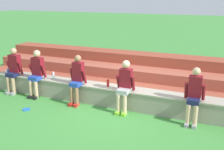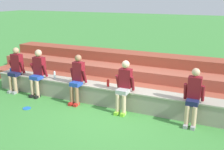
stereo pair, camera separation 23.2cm
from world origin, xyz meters
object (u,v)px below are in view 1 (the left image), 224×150
object	(u,v)px
person_right_of_center	(125,85)
plastic_cup_right_end	(8,71)
person_left_of_center	(36,72)
water_bottle_center_gap	(108,83)
person_center	(77,78)
water_bottle_near_left	(53,76)
plastic_cup_middle	(73,79)
frisbee	(26,109)
person_far_left	(14,69)
person_far_right	(194,95)

from	to	relation	value
person_right_of_center	plastic_cup_right_end	distance (m)	4.33
person_left_of_center	water_bottle_center_gap	distance (m)	2.34
person_center	water_bottle_near_left	xyz separation A→B (m)	(-0.96, 0.21, -0.09)
plastic_cup_middle	water_bottle_near_left	bearing A→B (deg)	-170.98
plastic_cup_right_end	frisbee	world-z (taller)	plastic_cup_right_end
person_far_left	person_right_of_center	world-z (taller)	person_far_left
person_center	water_bottle_center_gap	distance (m)	0.91
person_far_left	water_bottle_near_left	distance (m)	1.42
person_left_of_center	person_far_right	size ratio (longest dim) A/B	1.03
person_left_of_center	person_right_of_center	distance (m)	2.93
frisbee	person_far_right	bearing A→B (deg)	12.42
person_left_of_center	water_bottle_near_left	xyz separation A→B (m)	(0.50, 0.17, -0.12)
person_left_of_center	person_right_of_center	world-z (taller)	person_left_of_center
person_left_of_center	water_bottle_near_left	distance (m)	0.54
person_far_left	frisbee	bearing A→B (deg)	-38.75
person_far_right	plastic_cup_middle	xyz separation A→B (m)	(-3.59, 0.34, -0.13)
person_far_left	person_left_of_center	world-z (taller)	person_left_of_center
plastic_cup_middle	person_left_of_center	bearing A→B (deg)	-166.52
plastic_cup_middle	person_far_left	bearing A→B (deg)	-172.33
person_far_left	frisbee	size ratio (longest dim) A/B	6.50
person_left_of_center	person_far_right	xyz separation A→B (m)	(4.73, -0.07, -0.05)
water_bottle_center_gap	water_bottle_near_left	bearing A→B (deg)	-179.06
person_left_of_center	plastic_cup_middle	size ratio (longest dim) A/B	12.58
person_left_of_center	plastic_cup_right_end	world-z (taller)	person_left_of_center
person_center	plastic_cup_middle	bearing A→B (deg)	135.32
person_center	person_far_right	xyz separation A→B (m)	(3.28, -0.03, -0.01)
person_left_of_center	plastic_cup_right_end	bearing A→B (deg)	169.31
person_left_of_center	water_bottle_near_left	size ratio (longest dim) A/B	5.96
water_bottle_near_left	person_left_of_center	bearing A→B (deg)	-161.05
person_center	water_bottle_center_gap	size ratio (longest dim) A/B	6.86
person_left_of_center	person_right_of_center	xyz separation A→B (m)	(2.93, -0.05, -0.04)
plastic_cup_right_end	water_bottle_near_left	bearing A→B (deg)	-2.73
frisbee	plastic_cup_right_end	bearing A→B (deg)	143.88
plastic_cup_right_end	frisbee	bearing A→B (deg)	-36.12
person_right_of_center	frisbee	world-z (taller)	person_right_of_center
person_center	plastic_cup_right_end	bearing A→B (deg)	173.99
person_center	water_bottle_center_gap	world-z (taller)	person_center
person_right_of_center	plastic_cup_right_end	xyz separation A→B (m)	(-4.32, 0.32, -0.15)
person_right_of_center	plastic_cup_middle	bearing A→B (deg)	169.62
person_left_of_center	frisbee	xyz separation A→B (m)	(0.38, -1.03, -0.79)
person_right_of_center	water_bottle_center_gap	xyz separation A→B (m)	(-0.60, 0.26, -0.10)
person_far_right	water_bottle_near_left	world-z (taller)	person_far_right
person_far_left	water_bottle_near_left	bearing A→B (deg)	7.05
water_bottle_center_gap	plastic_cup_right_end	bearing A→B (deg)	179.07
plastic_cup_middle	water_bottle_center_gap	bearing A→B (deg)	-3.46
person_far_left	plastic_cup_middle	xyz separation A→B (m)	(2.04, 0.28, -0.17)
water_bottle_near_left	plastic_cup_right_end	distance (m)	1.90
person_far_left	person_center	world-z (taller)	person_far_left
water_bottle_near_left	frisbee	bearing A→B (deg)	-95.77
person_far_right	plastic_cup_right_end	world-z (taller)	person_far_right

